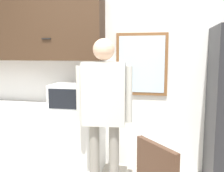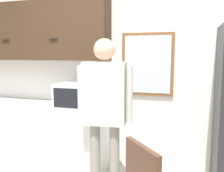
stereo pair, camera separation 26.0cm
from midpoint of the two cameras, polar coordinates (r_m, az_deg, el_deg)
back_wall at (r=3.45m, az=3.21°, el=3.66°), size 6.00×0.06×2.70m
counter at (r=3.74m, az=-15.65°, el=-10.53°), size 2.14×0.64×0.88m
upper_cabinets at (r=3.71m, az=-15.13°, el=11.92°), size 2.14×0.35×0.79m
microwave at (r=3.22m, az=-5.66°, el=-2.26°), size 0.52×0.40×0.31m
person at (r=2.69m, az=1.06°, el=-3.53°), size 0.60×0.27×1.73m
window at (r=3.32m, az=10.35°, el=4.86°), size 0.68×0.05×0.82m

